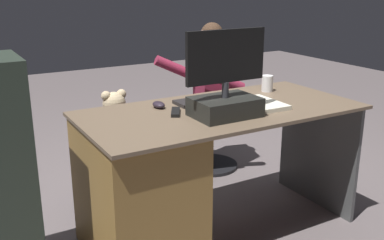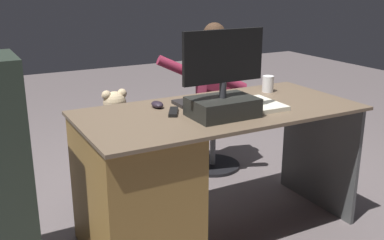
# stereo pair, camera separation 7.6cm
# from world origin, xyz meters

# --- Properties ---
(ground_plane) EXTENTS (10.00, 10.00, 0.00)m
(ground_plane) POSITION_xyz_m (0.00, 0.00, 0.00)
(ground_plane) COLOR #685E5E
(desk) EXTENTS (1.55, 0.74, 0.75)m
(desk) POSITION_xyz_m (0.43, 0.36, 0.40)
(desk) COLOR brown
(desk) RESTS_ON ground_plane
(monitor) EXTENTS (0.46, 0.24, 0.45)m
(monitor) POSITION_xyz_m (0.06, 0.48, 0.88)
(monitor) COLOR black
(monitor) RESTS_ON desk
(keyboard) EXTENTS (0.42, 0.14, 0.02)m
(keyboard) POSITION_xyz_m (-0.03, 0.19, 0.76)
(keyboard) COLOR black
(keyboard) RESTS_ON desk
(computer_mouse) EXTENTS (0.06, 0.10, 0.04)m
(computer_mouse) POSITION_xyz_m (0.29, 0.17, 0.77)
(computer_mouse) COLOR #281E29
(computer_mouse) RESTS_ON desk
(cup) EXTENTS (0.07, 0.07, 0.10)m
(cup) POSITION_xyz_m (-0.48, 0.16, 0.80)
(cup) COLOR white
(cup) RESTS_ON desk
(tv_remote) EXTENTS (0.11, 0.15, 0.02)m
(tv_remote) POSITION_xyz_m (0.27, 0.31, 0.76)
(tv_remote) COLOR black
(tv_remote) RESTS_ON desk
(notebook_binder) EXTENTS (0.23, 0.31, 0.02)m
(notebook_binder) POSITION_xyz_m (-0.21, 0.42, 0.77)
(notebook_binder) COLOR silver
(notebook_binder) RESTS_ON desk
(office_chair_teddy) EXTENTS (0.44, 0.44, 0.45)m
(office_chair_teddy) POSITION_xyz_m (0.39, -0.27, 0.27)
(office_chair_teddy) COLOR black
(office_chair_teddy) RESTS_ON ground_plane
(teddy_bear) EXTENTS (0.23, 0.23, 0.33)m
(teddy_bear) POSITION_xyz_m (0.39, -0.28, 0.60)
(teddy_bear) COLOR #CBB188
(teddy_bear) RESTS_ON office_chair_teddy
(visitor_chair) EXTENTS (0.43, 0.43, 0.45)m
(visitor_chair) POSITION_xyz_m (-0.47, -0.49, 0.27)
(visitor_chair) COLOR black
(visitor_chair) RESTS_ON ground_plane
(person) EXTENTS (0.59, 0.56, 1.13)m
(person) POSITION_xyz_m (-0.38, -0.47, 0.66)
(person) COLOR maroon
(person) RESTS_ON ground_plane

